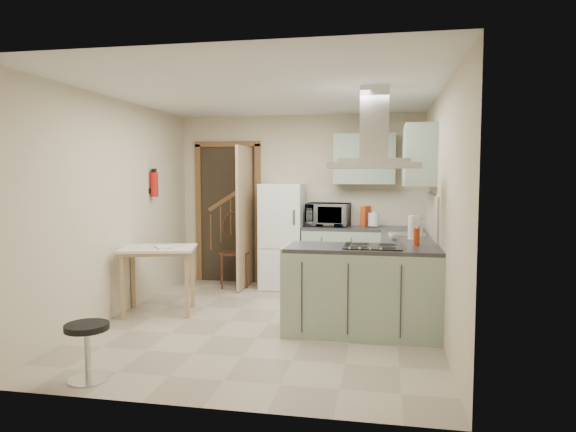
% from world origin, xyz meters
% --- Properties ---
extents(floor, '(4.20, 4.20, 0.00)m').
position_xyz_m(floor, '(0.00, 0.00, 0.00)').
color(floor, tan).
rests_on(floor, ground).
extents(ceiling, '(4.20, 4.20, 0.00)m').
position_xyz_m(ceiling, '(0.00, 0.00, 2.50)').
color(ceiling, silver).
rests_on(ceiling, back_wall).
extents(back_wall, '(3.60, 0.00, 3.60)m').
position_xyz_m(back_wall, '(0.00, 2.10, 1.25)').
color(back_wall, beige).
rests_on(back_wall, floor).
extents(left_wall, '(0.00, 4.20, 4.20)m').
position_xyz_m(left_wall, '(-1.80, 0.00, 1.25)').
color(left_wall, beige).
rests_on(left_wall, floor).
extents(right_wall, '(0.00, 4.20, 4.20)m').
position_xyz_m(right_wall, '(1.80, 0.00, 1.25)').
color(right_wall, beige).
rests_on(right_wall, floor).
extents(doorway, '(1.10, 0.12, 2.10)m').
position_xyz_m(doorway, '(-1.10, 2.07, 1.05)').
color(doorway, brown).
rests_on(doorway, floor).
extents(fridge, '(0.60, 0.60, 1.50)m').
position_xyz_m(fridge, '(-0.20, 1.80, 0.75)').
color(fridge, white).
rests_on(fridge, floor).
extents(counter_back, '(1.08, 0.60, 0.90)m').
position_xyz_m(counter_back, '(0.66, 1.80, 0.45)').
color(counter_back, '#9EB2A0').
rests_on(counter_back, floor).
extents(counter_right, '(0.60, 1.95, 0.90)m').
position_xyz_m(counter_right, '(1.50, 1.12, 0.45)').
color(counter_right, '#9EB2A0').
rests_on(counter_right, floor).
extents(splashback, '(1.68, 0.02, 0.50)m').
position_xyz_m(splashback, '(0.96, 2.09, 1.15)').
color(splashback, beige).
rests_on(splashback, counter_back).
extents(wall_cabinet_back, '(0.85, 0.35, 0.70)m').
position_xyz_m(wall_cabinet_back, '(0.95, 1.93, 1.85)').
color(wall_cabinet_back, '#9EB2A0').
rests_on(wall_cabinet_back, back_wall).
extents(wall_cabinet_right, '(0.35, 0.90, 0.70)m').
position_xyz_m(wall_cabinet_right, '(1.62, 0.85, 1.85)').
color(wall_cabinet_right, '#9EB2A0').
rests_on(wall_cabinet_right, right_wall).
extents(peninsula, '(1.55, 0.65, 0.90)m').
position_xyz_m(peninsula, '(1.02, -0.18, 0.45)').
color(peninsula, '#9EB2A0').
rests_on(peninsula, floor).
extents(hob, '(0.58, 0.50, 0.01)m').
position_xyz_m(hob, '(1.12, -0.18, 0.91)').
color(hob, black).
rests_on(hob, peninsula).
extents(extractor_hood, '(0.90, 0.55, 0.10)m').
position_xyz_m(extractor_hood, '(1.12, -0.18, 1.72)').
color(extractor_hood, silver).
rests_on(extractor_hood, ceiling).
extents(sink, '(0.45, 0.40, 0.01)m').
position_xyz_m(sink, '(1.50, 0.95, 0.91)').
color(sink, silver).
rests_on(sink, counter_right).
extents(fire_extinguisher, '(0.10, 0.10, 0.32)m').
position_xyz_m(fire_extinguisher, '(-1.74, 0.90, 1.50)').
color(fire_extinguisher, '#B2140F').
rests_on(fire_extinguisher, left_wall).
extents(drop_leaf_table, '(0.96, 0.81, 0.78)m').
position_xyz_m(drop_leaf_table, '(-1.36, 0.17, 0.39)').
color(drop_leaf_table, '#D8A984').
rests_on(drop_leaf_table, floor).
extents(bentwood_chair, '(0.56, 0.56, 0.99)m').
position_xyz_m(bentwood_chair, '(-0.92, 1.73, 0.49)').
color(bentwood_chair, '#54301C').
rests_on(bentwood_chair, floor).
extents(stool, '(0.45, 0.45, 0.46)m').
position_xyz_m(stool, '(-1.06, -1.80, 0.23)').
color(stool, black).
rests_on(stool, floor).
extents(microwave, '(0.63, 0.46, 0.33)m').
position_xyz_m(microwave, '(0.45, 1.87, 1.06)').
color(microwave, black).
rests_on(microwave, counter_back).
extents(kettle, '(0.18, 0.18, 0.22)m').
position_xyz_m(kettle, '(1.09, 1.80, 1.01)').
color(kettle, white).
rests_on(kettle, counter_back).
extents(cereal_box, '(0.15, 0.20, 0.28)m').
position_xyz_m(cereal_box, '(0.97, 1.98, 1.04)').
color(cereal_box, '#CF4418').
rests_on(cereal_box, counter_back).
extents(soap_bottle, '(0.09, 0.10, 0.18)m').
position_xyz_m(soap_bottle, '(1.62, 1.38, 0.99)').
color(soap_bottle, '#A8A9B4').
rests_on(soap_bottle, counter_right).
extents(paper_towel, '(0.12, 0.12, 0.28)m').
position_xyz_m(paper_towel, '(1.55, 0.50, 1.04)').
color(paper_towel, silver).
rests_on(paper_towel, counter_right).
extents(cup, '(0.13, 0.13, 0.08)m').
position_xyz_m(cup, '(1.34, 0.41, 0.94)').
color(cup, silver).
rests_on(cup, counter_right).
extents(red_bottle, '(0.06, 0.06, 0.18)m').
position_xyz_m(red_bottle, '(1.57, 0.01, 0.99)').
color(red_bottle, '#BB3610').
rests_on(red_bottle, peninsula).
extents(book, '(0.26, 0.27, 0.10)m').
position_xyz_m(book, '(-1.35, 0.08, 0.83)').
color(book, brown).
rests_on(book, drop_leaf_table).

